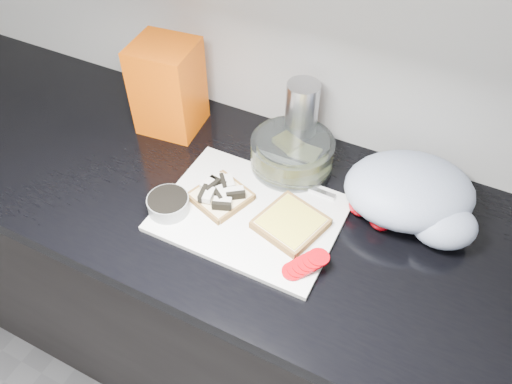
% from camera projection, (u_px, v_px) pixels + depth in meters
% --- Properties ---
extents(base_cabinet, '(3.50, 0.60, 0.86)m').
position_uv_depth(base_cabinet, '(284.00, 319.00, 1.48)').
color(base_cabinet, black).
rests_on(base_cabinet, ground).
extents(countertop, '(3.50, 0.64, 0.04)m').
position_uv_depth(countertop, '(291.00, 221.00, 1.15)').
color(countertop, black).
rests_on(countertop, base_cabinet).
extents(cutting_board, '(0.40, 0.30, 0.01)m').
position_uv_depth(cutting_board, '(250.00, 214.00, 1.13)').
color(cutting_board, silver).
rests_on(cutting_board, countertop).
extents(bread_left, '(0.15, 0.15, 0.04)m').
position_uv_depth(bread_left, '(221.00, 195.00, 1.15)').
color(bread_left, beige).
rests_on(bread_left, cutting_board).
extents(bread_right, '(0.17, 0.17, 0.02)m').
position_uv_depth(bread_right, '(291.00, 223.00, 1.09)').
color(bread_right, beige).
rests_on(bread_right, cutting_board).
extents(tomato_slices, '(0.10, 0.10, 0.02)m').
position_uv_depth(tomato_slices, '(306.00, 264.00, 1.02)').
color(tomato_slices, '#B7040D').
rests_on(tomato_slices, cutting_board).
extents(knife, '(0.21, 0.02, 0.01)m').
position_uv_depth(knife, '(304.00, 187.00, 1.18)').
color(knife, silver).
rests_on(knife, cutting_board).
extents(seed_tub, '(0.09, 0.09, 0.05)m').
position_uv_depth(seed_tub, '(169.00, 205.00, 1.12)').
color(seed_tub, '#939797').
rests_on(seed_tub, countertop).
extents(tub_lid, '(0.12, 0.12, 0.01)m').
position_uv_depth(tub_lid, '(233.00, 178.00, 1.22)').
color(tub_lid, white).
rests_on(tub_lid, countertop).
extents(glass_bowl, '(0.20, 0.20, 0.08)m').
position_uv_depth(glass_bowl, '(292.00, 155.00, 1.22)').
color(glass_bowl, silver).
rests_on(glass_bowl, countertop).
extents(bread_bag, '(0.17, 0.16, 0.24)m').
position_uv_depth(bread_bag, '(168.00, 87.00, 1.28)').
color(bread_bag, '#FF4C04').
rests_on(bread_bag, countertop).
extents(steel_canister, '(0.08, 0.08, 0.19)m').
position_uv_depth(steel_canister, '(301.00, 118.00, 1.23)').
color(steel_canister, '#B4B3B8').
rests_on(steel_canister, countertop).
extents(grocery_bag, '(0.35, 0.32, 0.13)m').
position_uv_depth(grocery_bag, '(414.00, 195.00, 1.10)').
color(grocery_bag, '#ACBAD4').
rests_on(grocery_bag, countertop).
extents(whole_tomatoes, '(0.11, 0.07, 0.05)m').
position_uv_depth(whole_tomatoes, '(371.00, 212.00, 1.11)').
color(whole_tomatoes, '#B7040D').
rests_on(whole_tomatoes, countertop).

